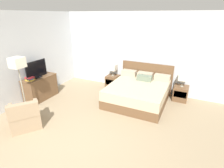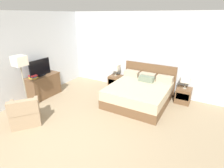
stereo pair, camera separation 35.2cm
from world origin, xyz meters
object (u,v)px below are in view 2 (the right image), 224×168
at_px(table_lamp_right, 186,79).
at_px(book_red_cover, 33,78).
at_px(tv, 40,68).
at_px(book_small_top, 33,76).
at_px(book_blue_cover, 33,77).
at_px(floor_lamp, 20,66).
at_px(bed, 139,93).
at_px(nightstand_left, 116,82).
at_px(table_lamp_left, 116,67).
at_px(armchair_by_window, 25,113).
at_px(dresser, 44,85).
at_px(nightstand_right, 183,95).

height_order(table_lamp_right, book_red_cover, table_lamp_right).
bearing_deg(tv, book_small_top, -91.21).
relative_size(book_blue_cover, floor_lamp, 0.12).
bearing_deg(tv, bed, 22.93).
height_order(nightstand_left, book_red_cover, book_red_cover).
height_order(table_lamp_left, armchair_by_window, table_lamp_left).
distance_m(table_lamp_left, table_lamp_right, 2.48).
distance_m(bed, floor_lamp, 3.54).
bearing_deg(book_blue_cover, dresser, 89.27).
relative_size(bed, floor_lamp, 1.19).
distance_m(armchair_by_window, floor_lamp, 1.26).
height_order(nightstand_right, armchair_by_window, armchair_by_window).
bearing_deg(bed, table_lamp_left, 151.49).
xyz_separation_m(tv, floor_lamp, (0.46, -0.93, 0.36)).
distance_m(tv, book_blue_cover, 0.36).
distance_m(nightstand_left, nightstand_right, 2.48).
relative_size(dresser, armchair_by_window, 1.16).
bearing_deg(floor_lamp, nightstand_right, 37.17).
distance_m(nightstand_right, table_lamp_left, 2.55).
xyz_separation_m(table_lamp_right, book_red_cover, (-4.25, -2.24, -0.03)).
relative_size(nightstand_right, armchair_by_window, 0.50).
xyz_separation_m(nightstand_left, book_small_top, (-1.77, -2.24, 0.61)).
relative_size(nightstand_right, book_small_top, 2.10).
bearing_deg(bed, nightstand_left, 151.54).
distance_m(table_lamp_left, book_red_cover, 2.85).
height_order(tv, floor_lamp, floor_lamp).
xyz_separation_m(nightstand_left, nightstand_right, (2.48, 0.00, 0.00)).
xyz_separation_m(book_blue_cover, book_small_top, (0.00, 0.00, 0.04)).
bearing_deg(book_small_top, floor_lamp, -53.76).
bearing_deg(table_lamp_right, tv, -155.38).
bearing_deg(armchair_by_window, book_red_cover, 131.28).
distance_m(bed, book_red_cover, 3.42).
xyz_separation_m(book_small_top, armchair_by_window, (0.91, -1.03, -0.57)).
height_order(bed, dresser, bed).
height_order(table_lamp_left, table_lamp_right, same).
relative_size(dresser, book_small_top, 4.86).
relative_size(nightstand_left, table_lamp_right, 1.07).
bearing_deg(nightstand_right, nightstand_left, 180.00).
xyz_separation_m(book_blue_cover, armchair_by_window, (0.91, -1.03, -0.53)).
height_order(table_lamp_left, book_blue_cover, table_lamp_left).
relative_size(table_lamp_left, dresser, 0.40).
height_order(book_blue_cover, book_small_top, book_small_top).
bearing_deg(tv, nightstand_left, 47.76).
bearing_deg(bed, book_red_cover, -152.47).
bearing_deg(floor_lamp, book_blue_cover, 126.28).
xyz_separation_m(bed, table_lamp_left, (-1.24, 0.67, 0.50)).
distance_m(nightstand_left, armchair_by_window, 3.38).
bearing_deg(dresser, nightstand_right, 24.05).
xyz_separation_m(table_lamp_left, tv, (-1.77, -1.95, 0.22)).
relative_size(table_lamp_right, armchair_by_window, 0.47).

